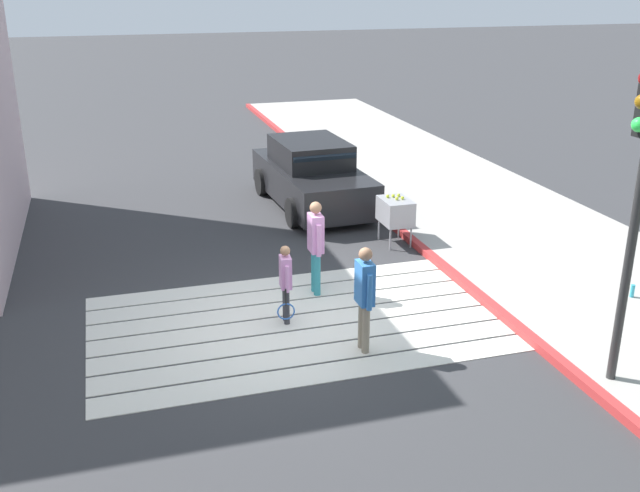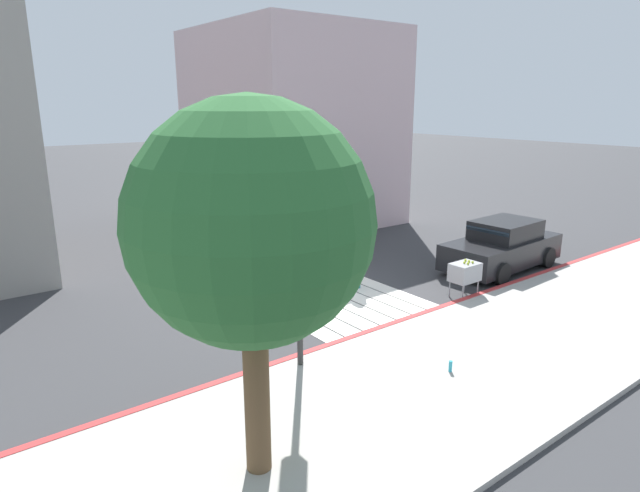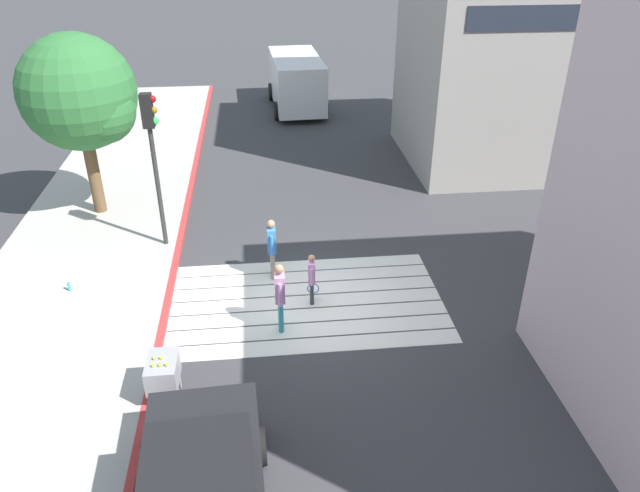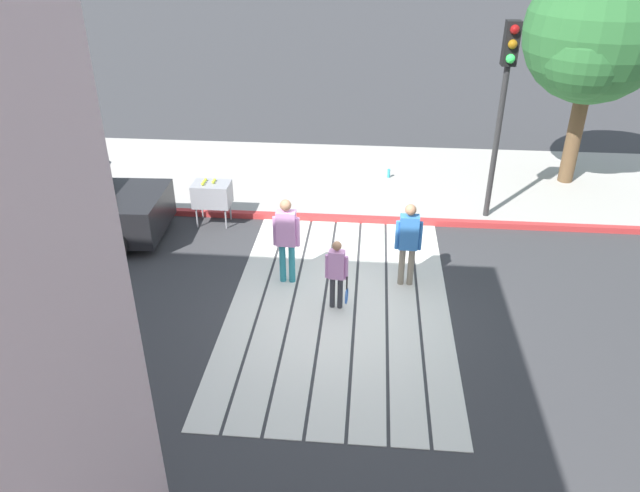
{
  "view_description": "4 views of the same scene",
  "coord_description": "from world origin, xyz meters",
  "px_view_note": "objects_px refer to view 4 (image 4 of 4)",
  "views": [
    {
      "loc": [
        2.63,
        10.24,
        5.25
      ],
      "look_at": [
        -0.5,
        -0.27,
        1.16
      ],
      "focal_mm": 41.31,
      "sensor_mm": 36.0,
      "label": 1
    },
    {
      "loc": [
        -11.64,
        8.69,
        5.21
      ],
      "look_at": [
        0.24,
        -0.38,
        1.19
      ],
      "focal_mm": 30.27,
      "sensor_mm": 36.0,
      "label": 2
    },
    {
      "loc": [
        -0.92,
        -11.66,
        8.09
      ],
      "look_at": [
        0.38,
        0.5,
        1.21
      ],
      "focal_mm": 33.6,
      "sensor_mm": 36.0,
      "label": 3
    },
    {
      "loc": [
        8.73,
        0.44,
        5.97
      ],
      "look_at": [
        0.04,
        -0.34,
        1.16
      ],
      "focal_mm": 33.62,
      "sensor_mm": 36.0,
      "label": 4
    }
  ],
  "objects_px": {
    "car_parked_near_curb": "(59,205)",
    "tennis_ball_cart": "(212,194)",
    "pedestrian_adult_trailing": "(408,239)",
    "pedestrian_child_with_racket": "(337,271)",
    "traffic_light_corner": "(505,84)",
    "pedestrian_adult_lead": "(286,235)",
    "water_bottle": "(389,173)",
    "street_tree": "(594,36)"
  },
  "relations": [
    {
      "from": "pedestrian_adult_lead",
      "to": "pedestrian_adult_trailing",
      "type": "height_order",
      "value": "pedestrian_adult_lead"
    },
    {
      "from": "traffic_light_corner",
      "to": "pedestrian_adult_trailing",
      "type": "relative_size",
      "value": 2.62
    },
    {
      "from": "water_bottle",
      "to": "pedestrian_adult_lead",
      "type": "height_order",
      "value": "pedestrian_adult_lead"
    },
    {
      "from": "car_parked_near_curb",
      "to": "tennis_ball_cart",
      "type": "xyz_separation_m",
      "value": [
        -0.9,
        3.01,
        -0.04
      ]
    },
    {
      "from": "car_parked_near_curb",
      "to": "pedestrian_child_with_racket",
      "type": "distance_m",
      "value": 6.29
    },
    {
      "from": "pedestrian_adult_lead",
      "to": "pedestrian_child_with_racket",
      "type": "relative_size",
      "value": 1.28
    },
    {
      "from": "traffic_light_corner",
      "to": "water_bottle",
      "type": "xyz_separation_m",
      "value": [
        -2.05,
        -2.14,
        -2.81
      ]
    },
    {
      "from": "car_parked_near_curb",
      "to": "tennis_ball_cart",
      "type": "bearing_deg",
      "value": 106.69
    },
    {
      "from": "water_bottle",
      "to": "pedestrian_adult_trailing",
      "type": "bearing_deg",
      "value": 3.01
    },
    {
      "from": "pedestrian_adult_trailing",
      "to": "traffic_light_corner",
      "type": "bearing_deg",
      "value": 146.43
    },
    {
      "from": "traffic_light_corner",
      "to": "tennis_ball_cart",
      "type": "distance_m",
      "value": 6.48
    },
    {
      "from": "car_parked_near_curb",
      "to": "pedestrian_child_with_racket",
      "type": "relative_size",
      "value": 3.36
    },
    {
      "from": "water_bottle",
      "to": "tennis_ball_cart",
      "type": "bearing_deg",
      "value": -54.83
    },
    {
      "from": "traffic_light_corner",
      "to": "pedestrian_adult_lead",
      "type": "height_order",
      "value": "traffic_light_corner"
    },
    {
      "from": "tennis_ball_cart",
      "to": "pedestrian_adult_lead",
      "type": "height_order",
      "value": "pedestrian_adult_lead"
    },
    {
      "from": "street_tree",
      "to": "pedestrian_adult_lead",
      "type": "bearing_deg",
      "value": -51.22
    },
    {
      "from": "street_tree",
      "to": "pedestrian_adult_trailing",
      "type": "relative_size",
      "value": 3.28
    },
    {
      "from": "traffic_light_corner",
      "to": "pedestrian_adult_lead",
      "type": "distance_m",
      "value": 5.42
    },
    {
      "from": "tennis_ball_cart",
      "to": "water_bottle",
      "type": "bearing_deg",
      "value": 125.17
    },
    {
      "from": "water_bottle",
      "to": "pedestrian_adult_trailing",
      "type": "xyz_separation_m",
      "value": [
        4.88,
        0.26,
        0.71
      ]
    },
    {
      "from": "car_parked_near_curb",
      "to": "pedestrian_adult_lead",
      "type": "relative_size",
      "value": 2.63
    },
    {
      "from": "car_parked_near_curb",
      "to": "traffic_light_corner",
      "type": "relative_size",
      "value": 1.03
    },
    {
      "from": "car_parked_near_curb",
      "to": "pedestrian_adult_trailing",
      "type": "height_order",
      "value": "pedestrian_adult_trailing"
    },
    {
      "from": "car_parked_near_curb",
      "to": "pedestrian_adult_lead",
      "type": "bearing_deg",
      "value": 74.71
    },
    {
      "from": "pedestrian_adult_trailing",
      "to": "street_tree",
      "type": "bearing_deg",
      "value": 140.27
    },
    {
      "from": "pedestrian_adult_trailing",
      "to": "pedestrian_child_with_racket",
      "type": "height_order",
      "value": "pedestrian_adult_trailing"
    },
    {
      "from": "tennis_ball_cart",
      "to": "pedestrian_child_with_racket",
      "type": "distance_m",
      "value": 4.2
    },
    {
      "from": "pedestrian_adult_trailing",
      "to": "pedestrian_adult_lead",
      "type": "bearing_deg",
      "value": -87.44
    },
    {
      "from": "traffic_light_corner",
      "to": "water_bottle",
      "type": "bearing_deg",
      "value": -133.72
    },
    {
      "from": "water_bottle",
      "to": "pedestrian_child_with_racket",
      "type": "bearing_deg",
      "value": -9.43
    },
    {
      "from": "street_tree",
      "to": "pedestrian_adult_lead",
      "type": "height_order",
      "value": "street_tree"
    },
    {
      "from": "traffic_light_corner",
      "to": "pedestrian_adult_trailing",
      "type": "bearing_deg",
      "value": -33.57
    },
    {
      "from": "traffic_light_corner",
      "to": "tennis_ball_cart",
      "type": "relative_size",
      "value": 4.17
    },
    {
      "from": "traffic_light_corner",
      "to": "water_bottle",
      "type": "distance_m",
      "value": 4.08
    },
    {
      "from": "pedestrian_adult_lead",
      "to": "street_tree",
      "type": "bearing_deg",
      "value": 128.78
    },
    {
      "from": "street_tree",
      "to": "water_bottle",
      "type": "distance_m",
      "value": 5.55
    },
    {
      "from": "car_parked_near_curb",
      "to": "tennis_ball_cart",
      "type": "height_order",
      "value": "car_parked_near_curb"
    },
    {
      "from": "tennis_ball_cart",
      "to": "pedestrian_child_with_racket",
      "type": "relative_size",
      "value": 0.78
    },
    {
      "from": "traffic_light_corner",
      "to": "street_tree",
      "type": "distance_m",
      "value": 3.14
    },
    {
      "from": "pedestrian_adult_trailing",
      "to": "car_parked_near_curb",
      "type": "bearing_deg",
      "value": -100.0
    },
    {
      "from": "car_parked_near_curb",
      "to": "street_tree",
      "type": "xyz_separation_m",
      "value": [
        -3.7,
        11.26,
        2.9
      ]
    },
    {
      "from": "pedestrian_adult_lead",
      "to": "pedestrian_adult_trailing",
      "type": "bearing_deg",
      "value": 92.56
    }
  ]
}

